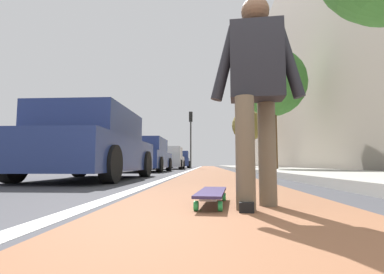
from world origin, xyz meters
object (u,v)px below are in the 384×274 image
skateboard (212,193)px  parked_car_near (92,146)px  street_tree_mid (272,83)px  street_tree_far (248,126)px  parked_car_end (179,160)px  traffic_light (191,129)px  parked_car_far (169,159)px  skater_person (256,85)px  parked_car_mid (146,156)px

skateboard → parked_car_near: size_ratio=0.20×
street_tree_mid → street_tree_far: 8.01m
parked_car_end → traffic_light: bearing=-157.7°
parked_car_far → skateboard: bearing=-171.3°
skater_person → parked_car_far: size_ratio=0.38×
parked_car_mid → traffic_light: traffic_light is taller
skater_person → parked_car_end: bearing=6.9°
parked_car_near → parked_car_far: size_ratio=0.99×
street_tree_mid → parked_car_mid: bearing=87.3°
parked_car_near → parked_car_mid: 6.73m
skater_person → traffic_light: (21.02, 1.71, 2.19)m
parked_car_far → skater_person: bearing=-170.3°
skateboard → street_tree_mid: bearing=-15.4°
parked_car_mid → street_tree_mid: (-0.26, -5.58, 3.15)m
skater_person → parked_car_mid: size_ratio=0.38×
parked_car_far → street_tree_mid: 9.25m
skateboard → traffic_light: size_ratio=0.19×
parked_car_mid → parked_car_end: parked_car_mid is taller
parked_car_far → street_tree_mid: bearing=-141.4°
skater_person → parked_car_far: 17.45m
parked_car_near → parked_car_far: parked_car_near is taller
parked_car_mid → parked_car_end: bearing=-1.0°
parked_car_near → street_tree_mid: 8.96m
traffic_light → street_tree_far: size_ratio=1.09×
skater_person → parked_car_far: (17.20, 2.94, -0.24)m
parked_car_near → parked_car_end: 19.94m
skateboard → parked_car_mid: bearing=14.7°
parked_car_near → traffic_light: (17.08, -1.17, 2.40)m
parked_car_end → street_tree_mid: size_ratio=0.81×
parked_car_mid → traffic_light: size_ratio=0.95×
skater_person → street_tree_far: street_tree_far is taller
skateboard → street_tree_mid: 11.28m
parked_car_far → parked_car_end: bearing=-0.5°
skater_person → street_tree_far: size_ratio=0.39×
skater_person → parked_car_mid: bearing=16.2°
skater_person → street_tree_mid: 11.08m
street_tree_far → parked_car_near: bearing=159.6°
skateboard → parked_car_far: size_ratio=0.20×
parked_car_near → parked_car_end: bearing=0.0°
parked_car_mid → street_tree_far: bearing=-35.9°
traffic_light → skater_person: bearing=-175.4°
skater_person → parked_car_near: skater_person is taller
parked_car_mid → traffic_light: bearing=-7.7°
parked_car_far → traffic_light: 4.69m
parked_car_mid → parked_car_far: bearing=-1.4°
skater_person → parked_car_near: (3.94, 2.88, -0.22)m
skateboard → street_tree_far: street_tree_far is taller
parked_car_end → parked_car_mid: bearing=179.0°
skater_person → street_tree_far: 18.65m
parked_car_near → street_tree_far: size_ratio=1.02×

